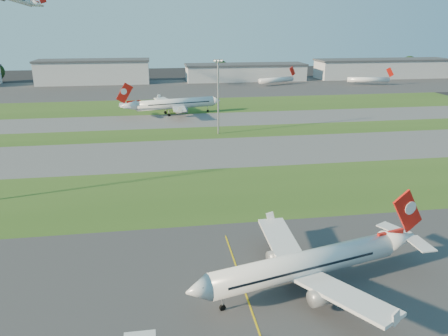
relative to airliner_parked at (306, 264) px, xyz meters
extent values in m
cube|color=#2E4E1A|center=(-13.96, 40.36, -4.05)|extent=(300.00, 34.00, 0.01)
cube|color=#515154|center=(-13.96, 73.36, -4.05)|extent=(300.00, 32.00, 0.01)
cube|color=#2E4E1A|center=(-13.96, 98.36, -4.05)|extent=(300.00, 18.00, 0.01)
cube|color=#515154|center=(-13.96, 120.36, -4.05)|extent=(300.00, 26.00, 0.01)
cube|color=#2E4E1A|center=(-13.96, 153.36, -4.05)|extent=(300.00, 40.00, 0.01)
cube|color=#333335|center=(-13.96, 213.36, -4.05)|extent=(400.00, 80.00, 0.01)
cylinder|color=silver|center=(-0.35, -0.09, 0.11)|extent=(29.80, 10.98, 3.77)
cube|color=red|center=(17.94, 4.55, 5.18)|extent=(6.33, 1.92, 7.51)
cube|color=silver|center=(2.57, -7.54, -0.38)|extent=(10.98, 15.23, 1.53)
cube|color=silver|center=(-1.34, 7.85, -0.38)|extent=(4.53, 14.91, 1.53)
cylinder|color=gray|center=(0.59, -5.79, -1.47)|extent=(4.60, 3.24, 2.28)
cylinder|color=gray|center=(-2.24, 5.37, -1.47)|extent=(4.60, 3.24, 2.28)
cylinder|color=silver|center=(-12.04, 133.23, 0.65)|extent=(33.71, 11.82, 4.26)
cube|color=red|center=(-32.77, 128.36, 6.37)|extent=(7.17, 2.04, 8.48)
cube|color=silver|center=(-15.18, 141.70, 0.09)|extent=(12.17, 17.26, 1.73)
cube|color=silver|center=(-11.08, 124.24, 0.09)|extent=(5.28, 16.88, 1.73)
cylinder|color=gray|center=(-12.98, 139.68, -1.14)|extent=(5.17, 3.58, 2.58)
cylinder|color=gray|center=(-10.01, 127.02, -1.14)|extent=(5.17, 3.58, 2.58)
cylinder|color=silver|center=(55.56, 217.29, -0.86)|extent=(25.16, 13.17, 3.20)
cube|color=red|center=(67.51, 222.40, 3.94)|extent=(4.88, 2.31, 6.16)
cylinder|color=silver|center=(113.53, 209.20, -0.86)|extent=(26.08, 8.75, 3.20)
cube|color=red|center=(126.22, 206.38, 3.94)|extent=(5.12, 1.41, 6.16)
cylinder|color=gray|center=(1.04, 96.36, 8.44)|extent=(0.60, 0.60, 25.00)
cube|color=gray|center=(1.04, 96.36, 21.34)|extent=(3.20, 0.50, 0.80)
cube|color=#FFF2CC|center=(1.04, 96.36, 21.34)|extent=(2.80, 0.70, 0.35)
cube|color=#9D9FA5|center=(-58.96, 243.36, 2.94)|extent=(70.00, 22.00, 14.00)
cube|color=#383A3F|center=(-58.96, 243.36, 10.54)|extent=(71.40, 23.00, 1.20)
cube|color=#9D9FA5|center=(41.04, 243.36, 0.94)|extent=(80.00, 22.00, 10.00)
cube|color=#383A3F|center=(41.04, 243.36, 6.54)|extent=(81.60, 23.00, 1.20)
cube|color=#9D9FA5|center=(141.04, 243.36, 1.94)|extent=(95.00, 22.00, 12.00)
cube|color=#383A3F|center=(141.04, 243.36, 8.54)|extent=(96.90, 23.00, 1.20)
cylinder|color=black|center=(-33.96, 254.36, -2.26)|extent=(1.00, 1.00, 3.60)
sphere|color=black|center=(-33.96, 254.36, 1.79)|extent=(9.90, 9.90, 9.90)
cylinder|color=black|center=(26.04, 257.36, -1.96)|extent=(1.00, 1.00, 4.20)
sphere|color=black|center=(26.04, 257.36, 2.77)|extent=(11.55, 11.55, 11.55)
cylinder|color=black|center=(101.04, 255.36, -2.16)|extent=(1.00, 1.00, 3.80)
sphere|color=black|center=(101.04, 255.36, 2.12)|extent=(10.45, 10.45, 10.45)
cylinder|color=black|center=(171.04, 259.36, -1.76)|extent=(1.00, 1.00, 4.60)
sphere|color=black|center=(171.04, 259.36, 3.42)|extent=(12.65, 12.65, 12.65)
camera|label=1|loc=(-20.53, -53.25, 33.40)|focal=35.00mm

